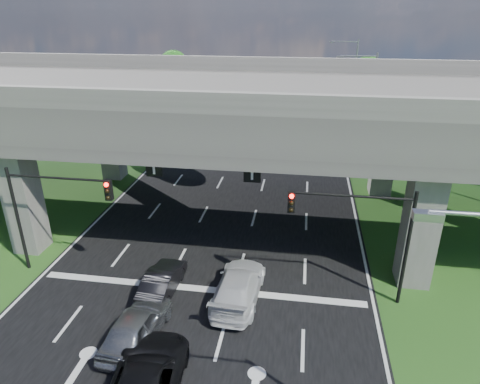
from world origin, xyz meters
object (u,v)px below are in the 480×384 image
(signal_right, at_px, (362,225))
(signal_left, at_px, (51,203))
(car_white, at_px, (238,286))
(car_trailing, at_px, (145,382))
(car_dark, at_px, (162,281))
(car_silver, at_px, (137,326))
(streetlight_far, at_px, (367,102))
(streetlight_beyond, at_px, (351,75))

(signal_right, xyz_separation_m, signal_left, (-15.65, 0.00, 0.00))
(car_white, height_order, car_trailing, car_trailing)
(car_trailing, bearing_deg, signal_left, -50.46)
(signal_right, distance_m, car_dark, 10.28)
(car_white, bearing_deg, car_silver, 44.63)
(car_white, bearing_deg, car_trailing, 71.45)
(streetlight_far, distance_m, car_dark, 24.68)
(streetlight_far, bearing_deg, car_white, -110.78)
(signal_left, distance_m, streetlight_beyond, 40.30)
(streetlight_beyond, relative_size, car_white, 1.90)
(car_silver, distance_m, car_trailing, 3.19)
(car_white, bearing_deg, car_dark, 2.80)
(streetlight_far, height_order, car_dark, streetlight_far)
(signal_left, xyz_separation_m, streetlight_beyond, (17.92, 36.06, 1.66))
(signal_right, distance_m, signal_left, 15.65)
(streetlight_beyond, distance_m, car_silver, 42.53)
(streetlight_beyond, height_order, car_dark, streetlight_beyond)
(streetlight_far, relative_size, car_trailing, 1.76)
(streetlight_far, height_order, car_trailing, streetlight_far)
(streetlight_beyond, height_order, car_white, streetlight_beyond)
(signal_right, relative_size, signal_left, 1.00)
(car_white, bearing_deg, streetlight_far, -107.98)
(car_trailing, bearing_deg, car_silver, -69.14)
(car_dark, bearing_deg, car_trailing, 104.33)
(car_silver, bearing_deg, car_white, -133.30)
(streetlight_far, relative_size, car_silver, 2.19)
(car_silver, bearing_deg, car_dark, -85.14)
(signal_right, xyz_separation_m, car_silver, (-9.62, -4.46, -3.38))
(streetlight_beyond, relative_size, car_silver, 2.19)
(streetlight_far, relative_size, streetlight_beyond, 1.00)
(car_silver, relative_size, car_dark, 1.13)
(streetlight_far, height_order, streetlight_beyond, same)
(car_dark, relative_size, car_white, 0.77)
(signal_left, height_order, car_white, signal_left)
(streetlight_far, xyz_separation_m, car_white, (-7.97, -21.00, -5.05))
(streetlight_beyond, bearing_deg, car_white, -102.15)
(car_dark, bearing_deg, car_white, -178.49)
(streetlight_far, bearing_deg, signal_left, -131.78)
(car_silver, bearing_deg, car_trailing, 121.85)
(car_dark, bearing_deg, signal_right, -172.89)
(car_trailing, bearing_deg, streetlight_beyond, -109.68)
(streetlight_far, relative_size, car_white, 1.90)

